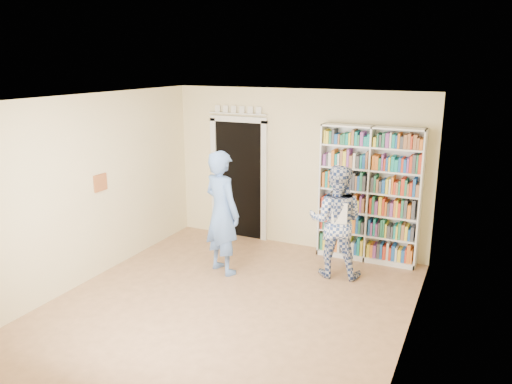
# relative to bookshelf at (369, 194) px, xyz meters

# --- Properties ---
(floor) EXTENTS (5.00, 5.00, 0.00)m
(floor) POSITION_rel_bookshelf_xyz_m (-1.28, -2.34, -1.10)
(floor) COLOR #8F6445
(floor) RESTS_ON ground
(ceiling) EXTENTS (5.00, 5.00, 0.00)m
(ceiling) POSITION_rel_bookshelf_xyz_m (-1.28, -2.34, 1.60)
(ceiling) COLOR white
(ceiling) RESTS_ON wall_back
(wall_back) EXTENTS (4.50, 0.00, 4.50)m
(wall_back) POSITION_rel_bookshelf_xyz_m (-1.28, 0.16, 0.25)
(wall_back) COLOR beige
(wall_back) RESTS_ON floor
(wall_left) EXTENTS (0.00, 5.00, 5.00)m
(wall_left) POSITION_rel_bookshelf_xyz_m (-3.53, -2.34, 0.25)
(wall_left) COLOR beige
(wall_left) RESTS_ON floor
(wall_right) EXTENTS (0.00, 5.00, 5.00)m
(wall_right) POSITION_rel_bookshelf_xyz_m (0.97, -2.34, 0.25)
(wall_right) COLOR beige
(wall_right) RESTS_ON floor
(bookshelf) EXTENTS (1.58, 0.30, 2.17)m
(bookshelf) POSITION_rel_bookshelf_xyz_m (0.00, 0.00, 0.00)
(bookshelf) COLOR white
(bookshelf) RESTS_ON floor
(doorway) EXTENTS (1.10, 0.08, 2.43)m
(doorway) POSITION_rel_bookshelf_xyz_m (-2.38, 0.13, 0.08)
(doorway) COLOR black
(doorway) RESTS_ON floor
(wall_art) EXTENTS (0.03, 0.25, 0.25)m
(wall_art) POSITION_rel_bookshelf_xyz_m (-3.51, -2.14, 0.30)
(wall_art) COLOR brown
(wall_art) RESTS_ON wall_left
(man_blue) EXTENTS (0.81, 0.69, 1.88)m
(man_blue) POSITION_rel_bookshelf_xyz_m (-1.88, -1.40, -0.16)
(man_blue) COLOR #5A81C8
(man_blue) RESTS_ON floor
(man_plaid) EXTENTS (0.91, 0.76, 1.69)m
(man_plaid) POSITION_rel_bookshelf_xyz_m (-0.30, -0.81, -0.25)
(man_plaid) COLOR navy
(man_plaid) RESTS_ON floor
(paper_sheet) EXTENTS (0.21, 0.07, 0.31)m
(paper_sheet) POSITION_rel_bookshelf_xyz_m (-0.19, -1.03, -0.06)
(paper_sheet) COLOR white
(paper_sheet) RESTS_ON man_plaid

